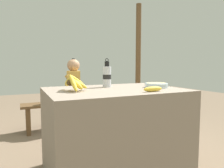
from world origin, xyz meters
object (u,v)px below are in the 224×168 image
(serving_bowl, at_px, (156,85))
(seated_vendor, at_px, (71,88))
(water_bottle, at_px, (107,76))
(banana_bunch_ripe, at_px, (73,83))
(wooden_bench, at_px, (77,105))
(support_post_far, at_px, (138,60))
(banana_bunch_green, at_px, (105,96))
(loose_banana_front, at_px, (153,89))

(serving_bowl, bearing_deg, seated_vendor, 105.77)
(water_bottle, bearing_deg, banana_bunch_ripe, -155.65)
(wooden_bench, bearing_deg, banana_bunch_ripe, -105.97)
(support_post_far, bearing_deg, seated_vendor, -167.76)
(water_bottle, distance_m, support_post_far, 2.17)
(wooden_bench, height_order, banana_bunch_green, banana_bunch_green)
(water_bottle, bearing_deg, serving_bowl, -31.40)
(banana_bunch_ripe, relative_size, support_post_far, 0.15)
(serving_bowl, relative_size, loose_banana_front, 1.17)
(serving_bowl, height_order, banana_bunch_green, serving_bowl)
(serving_bowl, relative_size, banana_bunch_green, 0.81)
(wooden_bench, distance_m, seated_vendor, 0.30)
(loose_banana_front, bearing_deg, water_bottle, 112.67)
(serving_bowl, xyz_separation_m, banana_bunch_green, (0.15, 1.60, -0.33))
(loose_banana_front, distance_m, wooden_bench, 1.89)
(banana_bunch_ripe, bearing_deg, support_post_far, 45.58)
(loose_banana_front, xyz_separation_m, wooden_bench, (-0.14, 1.83, -0.45))
(seated_vendor, bearing_deg, loose_banana_front, 112.17)
(serving_bowl, bearing_deg, support_post_far, 62.22)
(wooden_bench, bearing_deg, seated_vendor, -168.65)
(wooden_bench, relative_size, banana_bunch_green, 6.39)
(banana_bunch_green, distance_m, support_post_far, 1.09)
(banana_bunch_green, bearing_deg, serving_bowl, -95.44)
(serving_bowl, xyz_separation_m, loose_banana_front, (-0.21, -0.23, -0.01))
(serving_bowl, height_order, wooden_bench, serving_bowl)
(banana_bunch_ripe, relative_size, seated_vendor, 0.29)
(water_bottle, bearing_deg, loose_banana_front, -67.33)
(banana_bunch_green, height_order, support_post_far, support_post_far)
(banana_bunch_ripe, height_order, serving_bowl, banana_bunch_ripe)
(banana_bunch_ripe, height_order, wooden_bench, banana_bunch_ripe)
(water_bottle, height_order, loose_banana_front, water_bottle)
(loose_banana_front, distance_m, support_post_far, 2.46)
(water_bottle, height_order, banana_bunch_green, water_bottle)
(banana_bunch_ripe, distance_m, seated_vendor, 1.55)
(water_bottle, distance_m, seated_vendor, 1.35)
(seated_vendor, bearing_deg, serving_bowl, 120.44)
(banana_bunch_ripe, xyz_separation_m, loose_banana_front, (0.57, -0.31, -0.05))
(loose_banana_front, bearing_deg, support_post_far, 60.41)
(banana_bunch_ripe, height_order, loose_banana_front, banana_bunch_ripe)
(serving_bowl, relative_size, water_bottle, 0.76)
(water_bottle, relative_size, wooden_bench, 0.17)
(banana_bunch_green, bearing_deg, support_post_far, 19.24)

